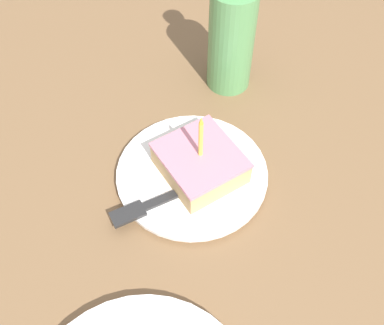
{
  "coord_description": "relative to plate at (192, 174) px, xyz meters",
  "views": [
    {
      "loc": [
        0.33,
        -0.22,
        0.53
      ],
      "look_at": [
        0.02,
        -0.03,
        0.04
      ],
      "focal_mm": 42.0,
      "sensor_mm": 36.0,
      "label": 1
    }
  ],
  "objects": [
    {
      "name": "cake_slice",
      "position": [
        0.01,
        0.01,
        0.03
      ],
      "size": [
        0.11,
        0.1,
        0.11
      ],
      "color": "tan",
      "rests_on": "plate"
    },
    {
      "name": "ground_plane",
      "position": [
        -0.02,
        0.03,
        -0.03
      ],
      "size": [
        2.4,
        2.4,
        0.04
      ],
      "color": "brown",
      "rests_on": "ground"
    },
    {
      "name": "plate",
      "position": [
        0.0,
        0.0,
        0.0
      ],
      "size": [
        0.21,
        0.21,
        0.02
      ],
      "color": "white",
      "rests_on": "ground_plane"
    },
    {
      "name": "fork",
      "position": [
        0.02,
        -0.06,
        0.01
      ],
      "size": [
        0.03,
        0.17,
        0.0
      ],
      "color": "#262626",
      "rests_on": "plate"
    },
    {
      "name": "bottle",
      "position": [
        -0.14,
        0.16,
        0.08
      ],
      "size": [
        0.07,
        0.07,
        0.23
      ],
      "color": "#599959",
      "rests_on": "ground_plane"
    }
  ]
}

